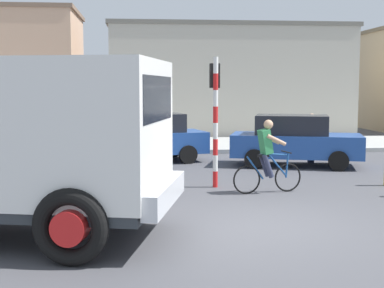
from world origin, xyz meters
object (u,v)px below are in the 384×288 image
(truck_foreground, at_px, (4,137))
(cyclist, at_px, (267,156))
(car_white_mid, at_px, (295,140))
(traffic_light_pole, at_px, (215,104))
(car_red_near, at_px, (145,137))
(pedestrian_near_kerb, at_px, (311,137))

(truck_foreground, xyz_separation_m, cyclist, (5.15, 3.26, -0.80))
(car_white_mid, bearing_deg, traffic_light_pole, -132.05)
(cyclist, xyz_separation_m, car_red_near, (-2.79, 5.55, -0.05))
(pedestrian_near_kerb, bearing_deg, truck_foreground, -133.75)
(cyclist, relative_size, car_white_mid, 0.40)
(truck_foreground, xyz_separation_m, car_red_near, (2.36, 8.81, -0.85))
(truck_foreground, distance_m, car_white_mid, 10.31)
(cyclist, xyz_separation_m, pedestrian_near_kerb, (2.61, 4.86, -0.02))
(cyclist, relative_size, car_red_near, 0.40)
(truck_foreground, xyz_separation_m, car_white_mid, (7.03, 7.49, -0.85))
(cyclist, bearing_deg, truck_foreground, -147.72)
(truck_foreground, relative_size, pedestrian_near_kerb, 3.60)
(truck_foreground, relative_size, traffic_light_pole, 1.82)
(car_red_near, height_order, car_white_mid, same)
(car_white_mid, distance_m, pedestrian_near_kerb, 0.97)
(car_red_near, bearing_deg, truck_foreground, -105.03)
(pedestrian_near_kerb, bearing_deg, car_white_mid, -139.37)
(traffic_light_pole, bearing_deg, cyclist, -39.53)
(car_red_near, relative_size, pedestrian_near_kerb, 2.65)
(truck_foreground, distance_m, cyclist, 6.15)
(cyclist, bearing_deg, car_white_mid, 66.04)
(car_white_mid, relative_size, pedestrian_near_kerb, 2.66)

